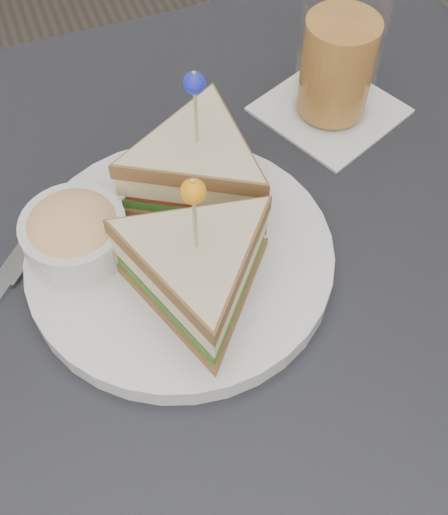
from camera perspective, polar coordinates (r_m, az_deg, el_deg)
The scene contains 4 objects.
table at distance 0.60m, azimuth -0.56°, elevation -8.04°, with size 0.80×0.80×0.75m.
plate_meal at distance 0.52m, azimuth -3.73°, elevation 2.68°, with size 0.33×0.33×0.15m.
cutlery_knife at distance 0.57m, azimuth -18.43°, elevation -1.45°, with size 0.14×0.16×0.01m.
drink_set at distance 0.64m, azimuth 10.14°, elevation 17.28°, with size 0.16×0.16×0.16m.
Camera 1 is at (-0.09, -0.26, 1.20)m, focal length 45.00 mm.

